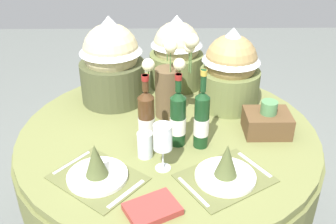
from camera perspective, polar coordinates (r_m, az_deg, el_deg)
name	(u,v)px	position (r m, az deg, el deg)	size (l,w,h in m)	color
dining_table	(168,155)	(1.94, 0.01, -6.28)	(1.43, 1.43, 0.78)	olive
place_setting_left	(97,169)	(1.56, -10.32, -8.14)	(0.43, 0.42, 0.16)	brown
place_setting_right	(226,169)	(1.56, 8.42, -8.21)	(0.43, 0.40, 0.16)	brown
flower_vase	(169,82)	(1.89, 0.21, 4.36)	(0.26, 0.24, 0.44)	brown
wine_bottle_left	(178,118)	(1.70, 1.46, -0.92)	(0.07, 0.07, 0.34)	#143819
wine_bottle_centre	(202,119)	(1.68, 4.91, -1.04)	(0.07, 0.07, 0.37)	#143819
wine_bottle_right	(146,118)	(1.70, -3.16, -0.90)	(0.07, 0.07, 0.33)	#422814
wine_glass_left	(163,138)	(1.53, -0.77, -3.80)	(0.08, 0.08, 0.21)	silver
tumbler_near_right	(145,145)	(1.66, -3.37, -4.79)	(0.07, 0.07, 0.12)	silver
book_on_table	(152,209)	(1.42, -2.30, -13.90)	(0.18, 0.13, 0.03)	#99332D
gift_tub_back_left	(111,58)	(2.05, -8.24, 7.79)	(0.34, 0.34, 0.46)	#474C2D
gift_tub_back_centre	(177,50)	(2.21, 1.25, 9.03)	(0.30, 0.30, 0.41)	olive
gift_tub_back_right	(231,67)	(2.00, 9.09, 6.55)	(0.31, 0.31, 0.42)	olive
woven_basket_side_right	(267,122)	(1.87, 14.20, -1.36)	(0.21, 0.17, 0.16)	brown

